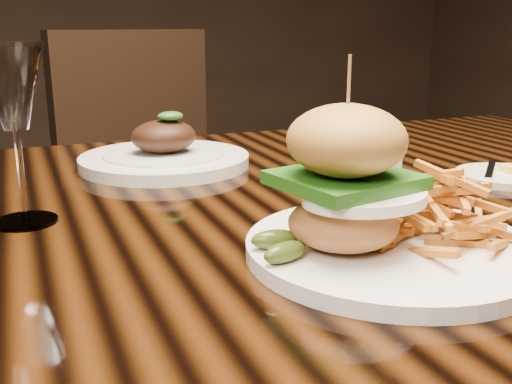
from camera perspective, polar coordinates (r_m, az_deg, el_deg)
name	(u,v)px	position (r m, az deg, el deg)	size (l,w,h in m)	color
dining_table	(252,253)	(0.79, -0.35, -5.84)	(1.60, 0.90, 0.75)	black
burger_plate	(388,208)	(0.57, 12.48, -1.46)	(0.28, 0.28, 0.19)	silver
side_saucer	(504,176)	(0.92, 22.51, 1.44)	(0.13, 0.13, 0.02)	silver
ramekin	(370,160)	(0.91, 10.78, 2.97)	(0.07, 0.07, 0.03)	silver
wine_glass	(12,93)	(0.68, -22.19, 8.75)	(0.07, 0.07, 0.20)	white
far_dish	(165,156)	(0.94, -8.71, 3.43)	(0.26, 0.26, 0.09)	silver
chair_far	(157,185)	(1.66, -9.44, 0.64)	(0.57, 0.57, 0.95)	black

